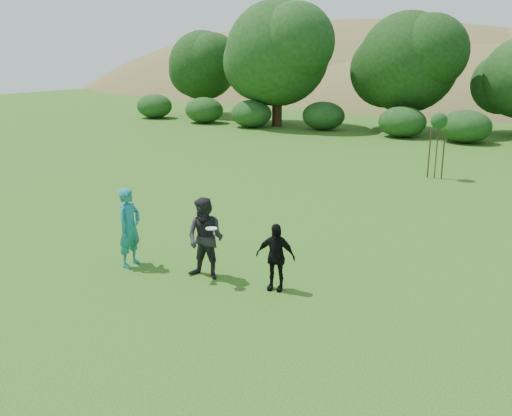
{
  "coord_description": "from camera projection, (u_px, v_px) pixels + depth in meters",
  "views": [
    {
      "loc": [
        8.1,
        -10.11,
        5.33
      ],
      "look_at": [
        0.0,
        3.0,
        1.1
      ],
      "focal_mm": 40.0,
      "sensor_mm": 36.0,
      "label": 1
    }
  ],
  "objects": [
    {
      "name": "ground",
      "position": [
        191.0,
        280.0,
        13.81
      ],
      "size": [
        120.0,
        120.0,
        0.0
      ],
      "primitive_type": "plane",
      "color": "#19470C",
      "rests_on": "ground"
    },
    {
      "name": "player_teal",
      "position": [
        129.0,
        227.0,
        14.47
      ],
      "size": [
        0.56,
        0.79,
        2.05
      ],
      "primitive_type": "imported",
      "rotation": [
        0.0,
        0.0,
        1.67
      ],
      "color": "#1B7D7C",
      "rests_on": "ground"
    },
    {
      "name": "player_black",
      "position": [
        275.0,
        257.0,
        13.05
      ],
      "size": [
        1.0,
        0.59,
        1.59
      ],
      "primitive_type": "imported",
      "rotation": [
        0.0,
        0.0,
        0.24
      ],
      "color": "black",
      "rests_on": "ground"
    },
    {
      "name": "frisbee",
      "position": [
        211.0,
        229.0,
        13.18
      ],
      "size": [
        0.27,
        0.27,
        0.03
      ],
      "color": "white",
      "rests_on": "ground"
    },
    {
      "name": "player_grey",
      "position": [
        205.0,
        239.0,
        13.67
      ],
      "size": [
        1.05,
        0.86,
        2.0
      ],
      "primitive_type": "imported",
      "rotation": [
        0.0,
        0.0,
        0.11
      ],
      "color": "black",
      "rests_on": "ground"
    },
    {
      "name": "sapling",
      "position": [
        439.0,
        123.0,
        24.26
      ],
      "size": [
        0.7,
        0.7,
        2.85
      ],
      "color": "#3D2C18",
      "rests_on": "ground"
    }
  ]
}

